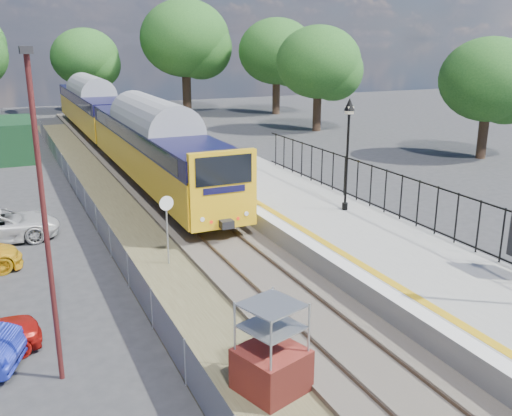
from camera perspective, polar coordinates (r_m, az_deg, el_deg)
ground at (r=16.99m, az=4.69°, el=-10.54°), size 120.00×120.00×0.00m
track_bed at (r=25.07m, az=-7.05°, el=-1.30°), size 5.90×80.00×0.29m
platform at (r=25.24m, az=4.25°, el=-0.25°), size 5.00×70.00×0.90m
platform_edge at (r=24.22m, az=-0.02°, el=0.20°), size 0.90×70.00×0.01m
victorian_lamp_north at (r=23.29m, az=9.23°, el=7.88°), size 0.44×0.44×4.60m
palisade_fence at (r=21.65m, az=17.18°, el=0.01°), size 0.12×26.00×2.00m
wire_fence at (r=26.35m, az=-16.38°, el=0.17°), size 0.06×52.00×1.20m
tree_line at (r=55.88m, az=-15.87°, el=14.79°), size 56.80×43.80×11.88m
train at (r=40.88m, az=-13.87°, el=8.50°), size 2.82×40.83×3.51m
brick_plinth at (r=13.11m, az=1.55°, el=-13.98°), size 1.73×1.73×2.21m
speed_sign at (r=20.01m, az=-8.90°, el=-1.12°), size 0.52×0.13×2.56m
carpark_lamp at (r=13.12m, az=-20.52°, el=0.32°), size 0.25×0.50×7.59m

